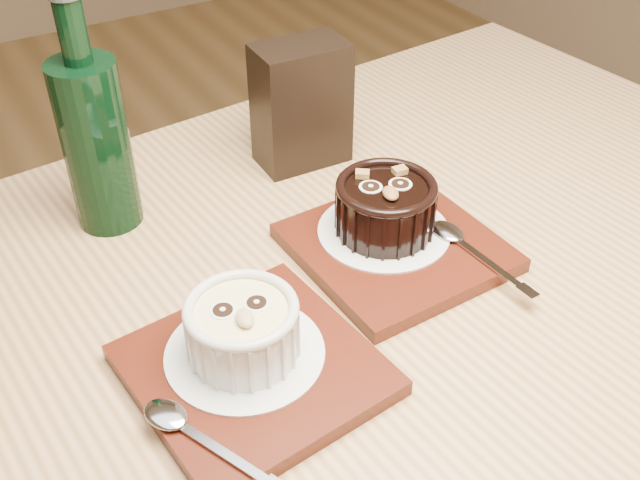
# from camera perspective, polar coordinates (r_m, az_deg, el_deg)

# --- Properties ---
(table) EXTENTS (1.27, 0.90, 0.75)m
(table) POSITION_cam_1_polar(r_m,az_deg,el_deg) (0.73, 1.80, -10.96)
(table) COLOR #9D7144
(table) RESTS_ON ground
(tray_left) EXTENTS (0.20, 0.20, 0.01)m
(tray_left) POSITION_cam_1_polar(r_m,az_deg,el_deg) (0.61, -5.07, -9.82)
(tray_left) COLOR #4E190D
(tray_left) RESTS_ON table
(doily_left) EXTENTS (0.13, 0.13, 0.00)m
(doily_left) POSITION_cam_1_polar(r_m,az_deg,el_deg) (0.61, -5.75, -8.54)
(doily_left) COLOR white
(doily_left) RESTS_ON tray_left
(ramekin_white) EXTENTS (0.09, 0.09, 0.05)m
(ramekin_white) POSITION_cam_1_polar(r_m,az_deg,el_deg) (0.59, -5.92, -6.62)
(ramekin_white) COLOR silver
(ramekin_white) RESTS_ON doily_left
(spoon_left) EXTENTS (0.08, 0.13, 0.01)m
(spoon_left) POSITION_cam_1_polar(r_m,az_deg,el_deg) (0.56, -9.07, -14.61)
(spoon_left) COLOR #B9BAC2
(spoon_left) RESTS_ON tray_left
(tray_right) EXTENTS (0.19, 0.19, 0.01)m
(tray_right) POSITION_cam_1_polar(r_m,az_deg,el_deg) (0.73, 5.80, -0.57)
(tray_right) COLOR #4E190D
(tray_right) RESTS_ON table
(doily_right) EXTENTS (0.13, 0.13, 0.00)m
(doily_right) POSITION_cam_1_polar(r_m,az_deg,el_deg) (0.74, 4.88, 0.71)
(doily_right) COLOR white
(doily_right) RESTS_ON tray_right
(ramekin_dark) EXTENTS (0.10, 0.10, 0.06)m
(ramekin_dark) POSITION_cam_1_polar(r_m,az_deg,el_deg) (0.72, 5.01, 2.67)
(ramekin_dark) COLOR black
(ramekin_dark) RESTS_ON doily_right
(spoon_right) EXTENTS (0.03, 0.14, 0.01)m
(spoon_right) POSITION_cam_1_polar(r_m,az_deg,el_deg) (0.72, 11.55, -0.71)
(spoon_right) COLOR #B9BAC2
(spoon_right) RESTS_ON tray_right
(condiment_stand) EXTENTS (0.10, 0.06, 0.14)m
(condiment_stand) POSITION_cam_1_polar(r_m,az_deg,el_deg) (0.84, -1.43, 10.26)
(condiment_stand) COLOR black
(condiment_stand) RESTS_ON table
(green_bottle) EXTENTS (0.07, 0.07, 0.24)m
(green_bottle) POSITION_cam_1_polar(r_m,az_deg,el_deg) (0.76, -16.75, 7.37)
(green_bottle) COLOR black
(green_bottle) RESTS_ON table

